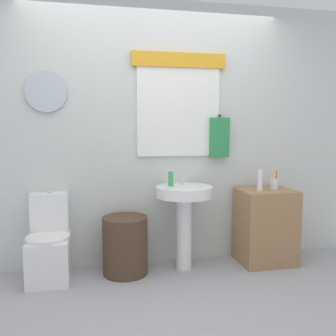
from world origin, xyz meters
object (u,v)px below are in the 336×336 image
Objects in this scene: wooden_cabinet at (266,226)px; toothbrush_cup at (274,184)px; laundry_hamper at (125,245)px; soap_bottle at (171,179)px; pedestal_sink at (184,206)px; toilet at (49,247)px; lotion_bottle at (260,180)px.

toothbrush_cup reaches higher than wooden_cabinet.
wooden_cabinet is at bearing 0.00° from laundry_hamper.
wooden_cabinet is at bearing -2.94° from soap_bottle.
pedestal_sink is (0.57, 0.00, 0.35)m from laundry_hamper.
lotion_bottle is (2.01, -0.08, 0.56)m from toilet.
pedestal_sink is at bearing -1.69° from toilet.
laundry_hamper is at bearing -3.09° from toilet.
pedestal_sink is 4.40× the size of toothbrush_cup.
toilet is 1.28m from soap_bottle.
soap_bottle is at bearing 178.39° from toothbrush_cup.
wooden_cabinet is at bearing -168.07° from toothbrush_cup.
pedestal_sink is at bearing -22.62° from soap_bottle.
wooden_cabinet is 5.31× the size of soap_bottle.
lotion_bottle is (1.33, -0.04, 0.58)m from laundry_hamper.
laundry_hamper is 1.45m from lotion_bottle.
lotion_bottle reaches higher than toothbrush_cup.
laundry_hamper is 3.85× the size of soap_bottle.
laundry_hamper is 0.72× the size of wooden_cabinet.
lotion_bottle reaches higher than toilet.
wooden_cabinet is (2.11, -0.04, 0.08)m from toilet.
laundry_hamper is 0.67× the size of pedestal_sink.
toilet is 5.54× the size of soap_bottle.
pedestal_sink is at bearing -178.80° from toothbrush_cup.
pedestal_sink reaches higher than wooden_cabinet.
soap_bottle is (1.13, 0.01, 0.59)m from toilet.
toilet is 3.76× the size of lotion_bottle.
toilet is 1.44× the size of laundry_hamper.
laundry_hamper is at bearing 180.00° from pedestal_sink.
pedestal_sink is 0.29m from soap_bottle.
laundry_hamper is at bearing 180.00° from wooden_cabinet.
toothbrush_cup is at bearing 0.75° from laundry_hamper.
toothbrush_cup reaches higher than pedestal_sink.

